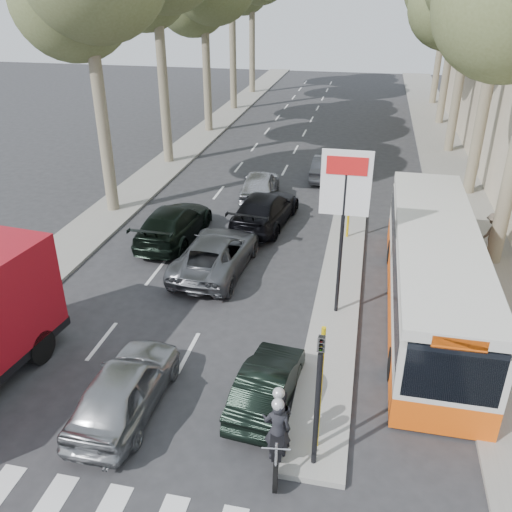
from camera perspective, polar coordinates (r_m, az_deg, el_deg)
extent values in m
plane|color=#28282B|center=(14.89, -6.22, -15.02)|extent=(120.00, 120.00, 0.00)
cube|color=gray|center=(37.10, 19.23, 10.01)|extent=(3.20, 70.00, 0.12)
cube|color=gray|center=(41.41, -5.10, 13.02)|extent=(2.40, 64.00, 0.12)
cube|color=gray|center=(23.60, 9.51, 1.88)|extent=(1.50, 26.00, 0.16)
cylinder|color=yellow|center=(12.50, 6.70, -14.11)|extent=(0.10, 0.10, 3.50)
cylinder|color=yellow|center=(17.48, 8.74, -1.29)|extent=(0.10, 0.10, 3.50)
cylinder|color=yellow|center=(22.95, 9.83, 5.66)|extent=(0.10, 0.10, 3.50)
cylinder|color=black|center=(17.10, 8.94, 1.23)|extent=(0.12, 0.12, 5.20)
cube|color=white|center=(16.34, 9.44, 7.56)|extent=(1.50, 0.10, 2.00)
cube|color=red|center=(16.12, 9.57, 9.33)|extent=(1.20, 0.02, 0.55)
cylinder|color=black|center=(12.22, 6.41, -16.16)|extent=(0.12, 0.12, 3.20)
imported|color=black|center=(11.26, 6.80, -10.56)|extent=(0.16, 0.41, 1.00)
cylinder|color=#6B604C|center=(26.00, -15.82, 13.22)|extent=(0.56, 0.56, 8.40)
cylinder|color=#6B604C|center=(33.14, -9.71, 17.10)|extent=(0.56, 0.56, 8.96)
cylinder|color=#6B604C|center=(40.61, -5.20, 18.50)|extent=(0.56, 0.56, 8.12)
cylinder|color=#6B604C|center=(48.20, -2.46, 20.73)|extent=(0.56, 0.56, 9.52)
cylinder|color=#6B604C|center=(56.01, -0.41, 21.18)|extent=(0.56, 0.56, 8.68)
sphere|color=#525A32|center=(21.47, 25.35, 22.96)|extent=(5.20, 5.20, 5.20)
cylinder|color=#6B604C|center=(29.42, 22.88, 14.51)|extent=(0.56, 0.56, 9.24)
cylinder|color=#6B604C|center=(37.29, 20.47, 16.04)|extent=(0.56, 0.56, 7.84)
sphere|color=#525A32|center=(37.29, 19.98, 23.57)|extent=(5.20, 5.20, 5.20)
cylinder|color=#6B604C|center=(45.08, 19.53, 18.54)|extent=(0.56, 0.56, 8.96)
cylinder|color=#6B604C|center=(53.02, 18.71, 19.40)|extent=(0.56, 0.56, 8.40)
imported|color=gray|center=(14.51, -13.64, -13.29)|extent=(1.75, 4.30, 1.46)
imported|color=black|center=(14.42, 1.14, -13.37)|extent=(1.60, 3.70, 1.18)
imported|color=#4D5055|center=(20.58, -4.23, 0.27)|extent=(2.64, 5.26, 1.43)
imported|color=black|center=(24.47, 0.95, 4.92)|extent=(2.71, 5.44, 1.52)
imported|color=#A2A4AA|center=(27.60, 0.39, 7.50)|extent=(2.11, 4.51, 1.49)
imported|color=#4E4F55|center=(30.94, 7.47, 9.28)|extent=(1.56, 4.09, 1.33)
imported|color=black|center=(23.32, -8.65, 3.44)|extent=(2.26, 5.23, 1.50)
cylinder|color=black|center=(17.04, -21.85, -8.85)|extent=(0.44, 1.04, 1.01)
cube|color=#EA520D|center=(18.87, 17.63, -4.26)|extent=(2.54, 11.52, 0.90)
cube|color=beige|center=(18.30, 18.15, -1.04)|extent=(2.54, 11.52, 1.50)
cube|color=black|center=(18.17, 18.28, -0.20)|extent=(2.56, 11.06, 0.85)
cube|color=beige|center=(17.84, 18.65, 2.09)|extent=(2.54, 11.52, 0.30)
cube|color=black|center=(13.40, 20.04, -11.75)|extent=(2.20, 0.07, 1.50)
cube|color=#EA520D|center=(12.89, 20.66, -8.67)|extent=(1.20, 0.06, 0.32)
cylinder|color=black|center=(15.75, 14.31, -11.03)|extent=(0.28, 0.96, 0.96)
cylinder|color=black|center=(16.08, 22.51, -11.58)|extent=(0.28, 0.96, 0.96)
cylinder|color=black|center=(21.86, 14.08, 0.37)|extent=(0.28, 0.96, 0.96)
cylinder|color=black|center=(22.10, 19.93, -0.19)|extent=(0.28, 0.96, 0.96)
cylinder|color=black|center=(12.68, 2.05, -22.26)|extent=(0.18, 0.65, 0.65)
cylinder|color=black|center=(13.72, 2.36, -17.47)|extent=(0.18, 0.65, 0.65)
cylinder|color=silver|center=(12.44, 2.10, -20.85)|extent=(0.11, 0.41, 0.81)
cube|color=black|center=(13.13, 2.23, -19.21)|extent=(0.32, 0.78, 0.30)
cube|color=black|center=(12.79, 2.21, -19.02)|extent=(0.36, 0.49, 0.22)
cube|color=black|center=(13.19, 2.31, -17.63)|extent=(0.37, 0.69, 0.12)
cylinder|color=silver|center=(12.24, 2.14, -19.62)|extent=(0.63, 0.12, 0.04)
imported|color=black|center=(12.81, 2.27, -17.83)|extent=(0.67, 0.48, 1.70)
imported|color=black|center=(13.14, 2.34, -16.76)|extent=(0.82, 0.53, 1.59)
sphere|color=#B2B2B7|center=(12.23, 2.33, -15.34)|extent=(0.28, 0.28, 0.28)
sphere|color=#B2B2B7|center=(12.58, 2.41, -14.25)|extent=(0.28, 0.28, 0.28)
imported|color=#3E334D|center=(18.46, 21.59, -4.19)|extent=(0.79, 1.10, 1.69)
imported|color=brown|center=(23.63, 23.58, 2.25)|extent=(1.14, 1.04, 1.67)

